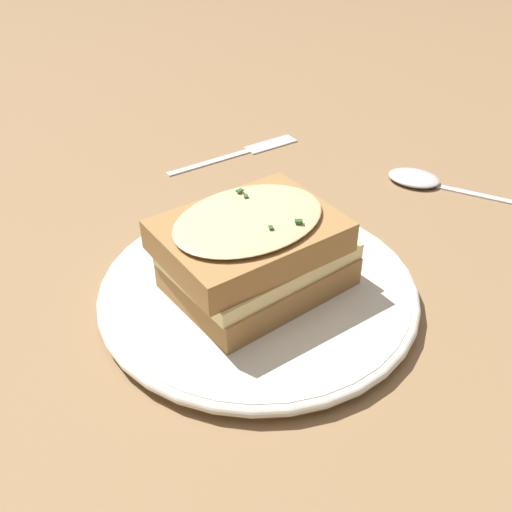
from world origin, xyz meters
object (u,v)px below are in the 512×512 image
Objects in this scene: sandwich at (253,252)px; fork at (249,150)px; dinner_plate at (256,291)px; spoon at (422,180)px.

sandwich is 1.04× the size of fork.
sandwich is (0.00, 0.00, 0.04)m from dinner_plate.
dinner_plate reaches higher than fork.
fork is (-0.04, -0.28, -0.01)m from dinner_plate.
sandwich is 1.16× the size of spoon.
sandwich reaches higher than spoon.
sandwich is at bearing 162.38° from spoon.
fork is (-0.04, -0.28, -0.05)m from sandwich.
dinner_plate is 1.60× the size of fork.
dinner_plate is 0.28m from fork.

